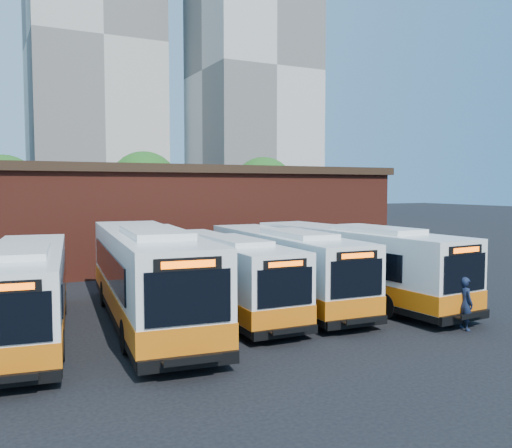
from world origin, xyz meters
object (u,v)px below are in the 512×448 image
bus_west (148,279)px  bus_east (353,266)px  bus_farwest (26,294)px  bus_midwest (222,276)px  bus_mideast (283,269)px  transit_worker (465,303)px

bus_west → bus_east: 9.37m
bus_west → bus_east: size_ratio=1.08×
bus_west → bus_farwest: bearing=-174.1°
bus_west → bus_midwest: bearing=17.6°
bus_west → bus_mideast: size_ratio=1.12×
bus_farwest → bus_midwest: 7.55m
bus_west → bus_mideast: bus_west is taller
transit_worker → bus_farwest: bearing=73.1°
bus_west → bus_east: bus_west is taller
bus_midwest → bus_east: bearing=-5.8°
bus_midwest → bus_east: bus_east is taller
bus_farwest → bus_west: size_ratio=0.88×
bus_midwest → transit_worker: bearing=-44.6°
bus_farwest → transit_worker: bus_farwest is taller
bus_farwest → bus_mideast: 10.52m
bus_farwest → bus_mideast: (10.48, 0.85, 0.03)m
bus_farwest → bus_west: (4.20, -0.00, 0.21)m
bus_mideast → transit_worker: bus_mideast is taller
bus_farwest → bus_midwest: bus_farwest is taller
transit_worker → bus_mideast: bearing=33.5°
bus_midwest → bus_east: (6.05, -0.79, 0.13)m
bus_midwest → bus_east: 6.10m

